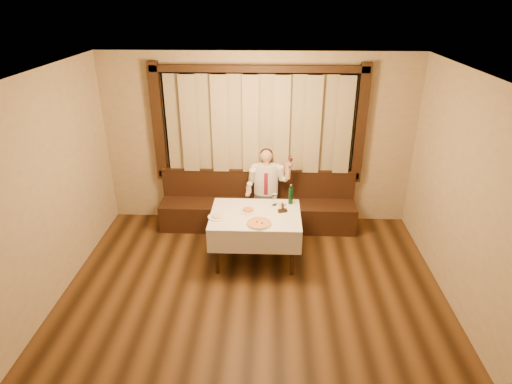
{
  "coord_description": "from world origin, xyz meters",
  "views": [
    {
      "loc": [
        0.21,
        -3.61,
        3.6
      ],
      "look_at": [
        0.0,
        1.9,
        1.0
      ],
      "focal_mm": 30.0,
      "sensor_mm": 36.0,
      "label": 1
    }
  ],
  "objects_px": {
    "pasta_red": "(248,209)",
    "pasta_cream": "(217,215)",
    "dining_table": "(255,220)",
    "green_bottle": "(291,196)",
    "pizza": "(259,223)",
    "seated_man": "(266,184)",
    "cruet_caddy": "(283,209)",
    "banquette": "(258,208)"
  },
  "relations": [
    {
      "from": "cruet_caddy",
      "to": "green_bottle",
      "type": "bearing_deg",
      "value": 46.98
    },
    {
      "from": "dining_table",
      "to": "green_bottle",
      "type": "xyz_separation_m",
      "value": [
        0.5,
        0.34,
        0.24
      ]
    },
    {
      "from": "pizza",
      "to": "green_bottle",
      "type": "xyz_separation_m",
      "value": [
        0.44,
        0.64,
        0.12
      ]
    },
    {
      "from": "banquette",
      "to": "pasta_cream",
      "type": "relative_size",
      "value": 12.72
    },
    {
      "from": "seated_man",
      "to": "pizza",
      "type": "bearing_deg",
      "value": -93.63
    },
    {
      "from": "pasta_red",
      "to": "seated_man",
      "type": "distance_m",
      "value": 0.9
    },
    {
      "from": "cruet_caddy",
      "to": "seated_man",
      "type": "relative_size",
      "value": 0.1
    },
    {
      "from": "dining_table",
      "to": "banquette",
      "type": "bearing_deg",
      "value": 90.0
    },
    {
      "from": "seated_man",
      "to": "pasta_cream",
      "type": "bearing_deg",
      "value": -122.08
    },
    {
      "from": "pasta_red",
      "to": "dining_table",
      "type": "bearing_deg",
      "value": -33.84
    },
    {
      "from": "pasta_cream",
      "to": "pizza",
      "type": "bearing_deg",
      "value": -16.16
    },
    {
      "from": "banquette",
      "to": "pasta_red",
      "type": "distance_m",
      "value": 1.07
    },
    {
      "from": "banquette",
      "to": "cruet_caddy",
      "type": "relative_size",
      "value": 22.96
    },
    {
      "from": "pasta_red",
      "to": "pizza",
      "type": "bearing_deg",
      "value": -65.79
    },
    {
      "from": "green_bottle",
      "to": "banquette",
      "type": "bearing_deg",
      "value": 126.31
    },
    {
      "from": "green_bottle",
      "to": "pasta_red",
      "type": "bearing_deg",
      "value": -156.7
    },
    {
      "from": "cruet_caddy",
      "to": "seated_man",
      "type": "distance_m",
      "value": 0.9
    },
    {
      "from": "seated_man",
      "to": "cruet_caddy",
      "type": "bearing_deg",
      "value": -74.38
    },
    {
      "from": "pizza",
      "to": "cruet_caddy",
      "type": "xyz_separation_m",
      "value": [
        0.32,
        0.37,
        0.03
      ]
    },
    {
      "from": "banquette",
      "to": "pizza",
      "type": "distance_m",
      "value": 1.4
    },
    {
      "from": "pizza",
      "to": "dining_table",
      "type": "bearing_deg",
      "value": 101.21
    },
    {
      "from": "dining_table",
      "to": "pasta_cream",
      "type": "bearing_deg",
      "value": -166.08
    },
    {
      "from": "banquette",
      "to": "cruet_caddy",
      "type": "distance_m",
      "value": 1.14
    },
    {
      "from": "pasta_cream",
      "to": "cruet_caddy",
      "type": "bearing_deg",
      "value": 12.2
    },
    {
      "from": "dining_table",
      "to": "cruet_caddy",
      "type": "distance_m",
      "value": 0.42
    },
    {
      "from": "pasta_red",
      "to": "green_bottle",
      "type": "height_order",
      "value": "green_bottle"
    },
    {
      "from": "dining_table",
      "to": "pizza",
      "type": "distance_m",
      "value": 0.33
    },
    {
      "from": "pasta_red",
      "to": "seated_man",
      "type": "bearing_deg",
      "value": 74.0
    },
    {
      "from": "pizza",
      "to": "pasta_red",
      "type": "height_order",
      "value": "pasta_red"
    },
    {
      "from": "dining_table",
      "to": "green_bottle",
      "type": "height_order",
      "value": "green_bottle"
    },
    {
      "from": "dining_table",
      "to": "pizza",
      "type": "bearing_deg",
      "value": -78.79
    },
    {
      "from": "pasta_cream",
      "to": "dining_table",
      "type": "bearing_deg",
      "value": 13.92
    },
    {
      "from": "pizza",
      "to": "pasta_cream",
      "type": "relative_size",
      "value": 1.38
    },
    {
      "from": "banquette",
      "to": "cruet_caddy",
      "type": "xyz_separation_m",
      "value": [
        0.38,
        -0.96,
        0.49
      ]
    },
    {
      "from": "banquette",
      "to": "pasta_red",
      "type": "relative_size",
      "value": 12.52
    },
    {
      "from": "pizza",
      "to": "pasta_red",
      "type": "xyz_separation_m",
      "value": [
        -0.17,
        0.38,
        0.02
      ]
    },
    {
      "from": "pasta_red",
      "to": "cruet_caddy",
      "type": "bearing_deg",
      "value": -0.84
    },
    {
      "from": "banquette",
      "to": "pizza",
      "type": "xyz_separation_m",
      "value": [
        0.06,
        -1.33,
        0.46
      ]
    },
    {
      "from": "pizza",
      "to": "green_bottle",
      "type": "height_order",
      "value": "green_bottle"
    },
    {
      "from": "pasta_red",
      "to": "pasta_cream",
      "type": "xyz_separation_m",
      "value": [
        -0.42,
        -0.2,
        -0.0
      ]
    },
    {
      "from": "pizza",
      "to": "cruet_caddy",
      "type": "relative_size",
      "value": 2.49
    },
    {
      "from": "dining_table",
      "to": "pasta_red",
      "type": "distance_m",
      "value": 0.19
    }
  ]
}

